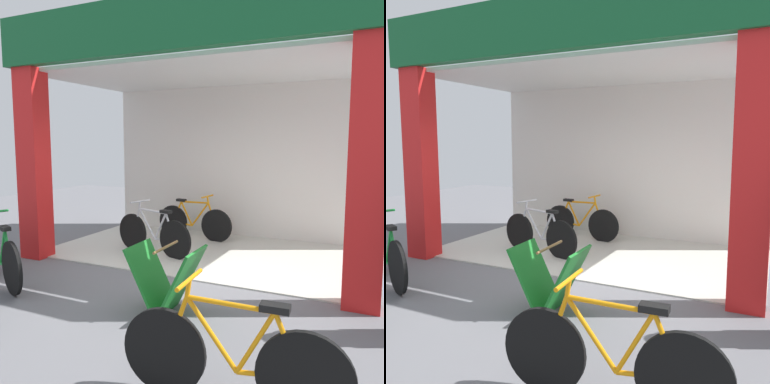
% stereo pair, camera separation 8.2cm
% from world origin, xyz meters
% --- Properties ---
extents(ground_plane, '(18.97, 18.97, 0.00)m').
position_xyz_m(ground_plane, '(0.00, 0.00, 0.00)').
color(ground_plane, slate).
rests_on(ground_plane, ground).
extents(shop_facade, '(5.68, 3.25, 3.83)m').
position_xyz_m(shop_facade, '(0.00, 1.52, 2.05)').
color(shop_facade, beige).
rests_on(shop_facade, ground).
extents(bicycle_inside_0, '(1.62, 0.51, 0.91)m').
position_xyz_m(bicycle_inside_0, '(-0.83, 0.94, 0.36)').
color(bicycle_inside_0, black).
rests_on(bicycle_inside_0, ground).
extents(bicycle_inside_1, '(1.63, 0.45, 0.90)m').
position_xyz_m(bicycle_inside_1, '(-0.67, 2.24, 0.36)').
color(bicycle_inside_1, black).
rests_on(bicycle_inside_1, ground).
extents(bicycle_parked_0, '(1.72, 0.47, 0.95)m').
position_xyz_m(bicycle_parked_0, '(1.77, -2.36, 0.38)').
color(bicycle_parked_0, black).
rests_on(bicycle_parked_0, ground).
extents(bicycle_parked_1, '(1.62, 0.76, 0.97)m').
position_xyz_m(bicycle_parked_1, '(-1.97, -1.22, 0.39)').
color(bicycle_parked_1, black).
rests_on(bicycle_parked_1, ground).
extents(sandwich_board_sign, '(0.80, 0.60, 0.78)m').
position_xyz_m(sandwich_board_sign, '(0.54, -1.09, 0.39)').
color(sandwich_board_sign, '#197226').
rests_on(sandwich_board_sign, ground).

